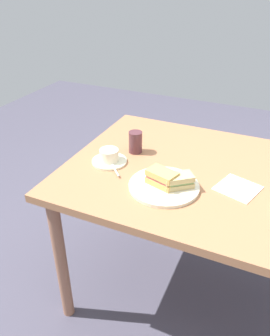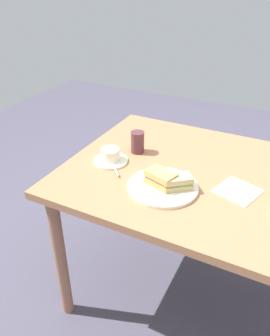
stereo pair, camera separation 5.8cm
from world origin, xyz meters
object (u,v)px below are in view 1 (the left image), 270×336
Objects in this scene: dining_table at (206,191)px; sandwich_back at (178,181)px; sandwich_front at (162,178)px; coffee_saucer at (109,161)px; napkin at (238,188)px; sandwich_plate at (164,186)px; drinking_glass at (135,142)px; spoon at (114,168)px; coffee_cup at (109,155)px.

dining_table is 9.16× the size of sandwich_back.
coffee_saucer is at bearing 162.34° from sandwich_front.
sandwich_back is at bearing -154.48° from napkin.
sandwich_plate reaches higher than napkin.
coffee_saucer is at bearing 167.18° from sandwich_back.
sandwich_plate is 0.31m from coffee_saucer.
coffee_saucer is 1.53× the size of drinking_glass.
sandwich_front is 0.31m from napkin.
spoon is (0.05, -0.06, 0.01)m from coffee_saucer.
coffee_saucer is 1.05× the size of napkin.
coffee_cup is at bearing -116.14° from drinking_glass.
coffee_cup is at bearing -177.52° from napkin.
drinking_glass is (0.07, 0.14, 0.05)m from coffee_saucer.
drinking_glass is (-0.36, 0.05, 0.14)m from dining_table.
sandwich_back is 1.68× the size of spoon.
coffee_saucer is 1.98× the size of spoon.
coffee_cup is (-0.00, 0.00, 0.03)m from coffee_saucer.
dining_table is 0.46m from coffee_cup.
sandwich_front reaches higher than sandwich_back.
napkin is at bearing 22.40° from sandwich_front.
sandwich_back is at bearing -4.43° from spoon.
sandwich_front is 1.29× the size of drinking_glass.
coffee_cup is at bearing -168.24° from dining_table.
sandwich_plate reaches higher than dining_table.
sandwich_plate is 2.74× the size of drinking_glass.
sandwich_front is at bearing -128.93° from dining_table.
drinking_glass is (-0.28, 0.22, 0.01)m from sandwich_back.
napkin is (0.57, 0.03, -0.00)m from coffee_saucer.
coffee_saucer is (-0.35, 0.08, -0.03)m from sandwich_back.
sandwich_plate is 1.88× the size of napkin.
coffee_saucer is at bearing -168.09° from dining_table.
napkin is at bearing 22.84° from sandwich_plate.
sandwich_back is (0.06, 0.01, -0.00)m from sandwich_front.
drinking_glass reaches higher than napkin.
sandwich_front is 1.35× the size of coffee_cup.
sandwich_front reaches higher than sandwich_plate.
coffee_saucer is 0.57m from napkin.
sandwich_back is at bearing -37.86° from drinking_glass.
sandwich_plate reaches higher than coffee_saucer.
sandwich_plate is at bearing 9.23° from sandwich_front.
napkin is (0.51, 0.08, -0.01)m from spoon.
sandwich_plate is at bearing -157.16° from napkin.
napkin reaches higher than dining_table.
sandwich_front is 0.30m from coffee_cup.
sandwich_plate is at bearing -169.32° from sandwich_back.
drinking_glass is at bearing 167.18° from napkin.
spoon is (-0.24, 0.03, 0.01)m from sandwich_plate.
napkin is at bearing 2.48° from coffee_cup.
spoon is (-0.38, -0.15, 0.10)m from dining_table.
sandwich_front is at bearing -170.77° from sandwich_plate.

